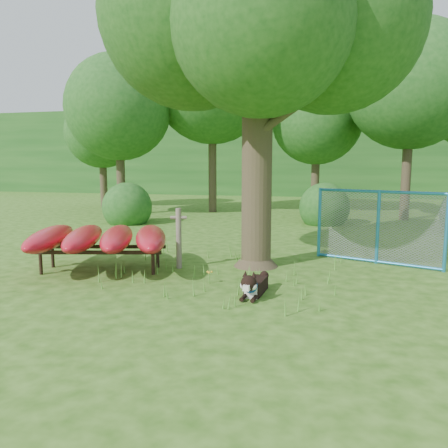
% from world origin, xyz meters
% --- Properties ---
extents(ground, '(80.00, 80.00, 0.00)m').
position_xyz_m(ground, '(0.00, 0.00, 0.00)').
color(ground, '#285511').
rests_on(ground, ground).
extents(oak_tree, '(6.47, 5.70, 7.91)m').
position_xyz_m(oak_tree, '(0.67, 2.04, 5.28)').
color(oak_tree, '#392F1F').
rests_on(oak_tree, ground).
extents(wooden_post, '(0.35, 0.14, 1.27)m').
position_xyz_m(wooden_post, '(-0.83, 1.43, 0.67)').
color(wooden_post, '#6A5E4F').
rests_on(wooden_post, ground).
extents(kayak_rack, '(3.46, 3.09, 0.89)m').
position_xyz_m(kayak_rack, '(-2.29, 0.81, 0.68)').
color(kayak_rack, black).
rests_on(kayak_rack, ground).
extents(husky_dog, '(0.34, 1.11, 0.50)m').
position_xyz_m(husky_dog, '(1.04, -0.12, 0.17)').
color(husky_dog, black).
rests_on(husky_dog, ground).
extents(fence_section, '(2.61, 1.05, 2.69)m').
position_xyz_m(fence_section, '(3.24, 2.87, 0.81)').
color(fence_section, teal).
rests_on(fence_section, ground).
extents(wildflower_clump, '(0.11, 0.12, 0.24)m').
position_xyz_m(wildflower_clump, '(0.11, 0.42, 0.19)').
color(wildflower_clump, '#579832').
rests_on(wildflower_clump, ground).
extents(bg_tree_a, '(4.40, 4.40, 6.70)m').
position_xyz_m(bg_tree_a, '(-6.50, 10.00, 4.48)').
color(bg_tree_a, '#392F1F').
rests_on(bg_tree_a, ground).
extents(bg_tree_b, '(5.20, 5.20, 8.22)m').
position_xyz_m(bg_tree_b, '(-3.00, 12.00, 5.61)').
color(bg_tree_b, '#392F1F').
rests_on(bg_tree_b, ground).
extents(bg_tree_c, '(4.00, 4.00, 6.12)m').
position_xyz_m(bg_tree_c, '(1.50, 13.00, 4.11)').
color(bg_tree_c, '#392F1F').
rests_on(bg_tree_c, ground).
extents(bg_tree_d, '(4.80, 4.80, 7.50)m').
position_xyz_m(bg_tree_d, '(5.00, 11.00, 5.08)').
color(bg_tree_d, '#392F1F').
rests_on(bg_tree_d, ground).
extents(bg_tree_f, '(3.60, 3.60, 5.55)m').
position_xyz_m(bg_tree_f, '(-9.00, 13.00, 3.73)').
color(bg_tree_f, '#392F1F').
rests_on(bg_tree_f, ground).
extents(shrub_left, '(1.80, 1.80, 1.80)m').
position_xyz_m(shrub_left, '(-5.00, 7.50, 0.00)').
color(shrub_left, '#1D521A').
rests_on(shrub_left, ground).
extents(shrub_mid, '(1.80, 1.80, 1.80)m').
position_xyz_m(shrub_mid, '(2.00, 9.00, 0.00)').
color(shrub_mid, '#1D521A').
rests_on(shrub_mid, ground).
extents(wooded_hillside, '(80.00, 12.00, 6.00)m').
position_xyz_m(wooded_hillside, '(0.00, 28.00, 3.00)').
color(wooded_hillside, '#1D521A').
rests_on(wooded_hillside, ground).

